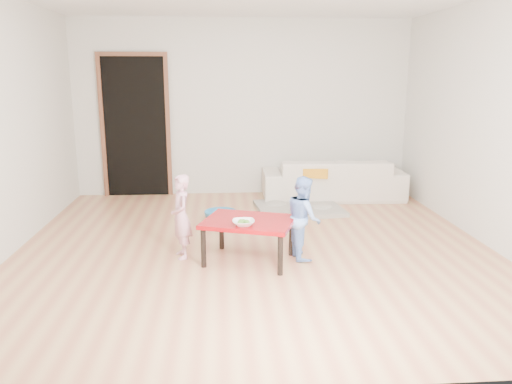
{
  "coord_description": "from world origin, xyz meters",
  "views": [
    {
      "loc": [
        -0.35,
        -5.05,
        1.81
      ],
      "look_at": [
        0.0,
        -0.2,
        0.65
      ],
      "focal_mm": 35.0,
      "sensor_mm": 36.0,
      "label": 1
    }
  ],
  "objects": [
    {
      "name": "sofa",
      "position": [
        1.3,
        2.05,
        0.3
      ],
      "size": [
        2.06,
        0.85,
        0.6
      ],
      "primitive_type": "imported",
      "rotation": [
        0.0,
        0.0,
        3.12
      ],
      "color": "beige",
      "rests_on": "floor"
    },
    {
      "name": "bowl",
      "position": [
        -0.15,
        -0.59,
        0.45
      ],
      "size": [
        0.21,
        0.21,
        0.05
      ],
      "primitive_type": "imported",
      "color": "white",
      "rests_on": "red_table"
    },
    {
      "name": "doorway",
      "position": [
        -1.6,
        2.48,
        1.02
      ],
      "size": [
        1.02,
        0.08,
        2.11
      ],
      "primitive_type": null,
      "color": "brown",
      "rests_on": "back_wall"
    },
    {
      "name": "right_wall",
      "position": [
        2.5,
        0.0,
        1.3
      ],
      "size": [
        0.02,
        5.0,
        2.6
      ],
      "primitive_type": "cube",
      "color": "beige",
      "rests_on": "floor"
    },
    {
      "name": "basin",
      "position": [
        -0.36,
        0.99,
        0.06
      ],
      "size": [
        0.41,
        0.41,
        0.13
      ],
      "primitive_type": "imported",
      "color": "teal",
      "rests_on": "floor"
    },
    {
      "name": "red_table",
      "position": [
        -0.09,
        -0.41,
        0.21
      ],
      "size": [
        1.01,
        0.88,
        0.42
      ],
      "primitive_type": null,
      "rotation": [
        0.0,
        0.0,
        -0.33
      ],
      "color": "maroon",
      "rests_on": "floor"
    },
    {
      "name": "broccoli",
      "position": [
        -0.15,
        -0.59,
        0.45
      ],
      "size": [
        0.12,
        0.12,
        0.06
      ],
      "primitive_type": null,
      "color": "#2D5919",
      "rests_on": "red_table"
    },
    {
      "name": "child_blue",
      "position": [
        0.46,
        -0.34,
        0.42
      ],
      "size": [
        0.35,
        0.43,
        0.83
      ],
      "primitive_type": "imported",
      "rotation": [
        0.0,
        0.0,
        1.67
      ],
      "color": "#6089DF",
      "rests_on": "floor"
    },
    {
      "name": "left_wall",
      "position": [
        -2.5,
        0.0,
        1.3
      ],
      "size": [
        0.02,
        5.0,
        2.6
      ],
      "primitive_type": "cube",
      "color": "beige",
      "rests_on": "floor"
    },
    {
      "name": "blanket",
      "position": [
        0.7,
        1.41,
        0.03
      ],
      "size": [
        1.2,
        1.04,
        0.06
      ],
      "primitive_type": null,
      "rotation": [
        0.0,
        0.0,
        0.11
      ],
      "color": "#9B9589",
      "rests_on": "floor"
    },
    {
      "name": "back_wall",
      "position": [
        0.0,
        2.5,
        1.3
      ],
      "size": [
        5.0,
        0.02,
        2.6
      ],
      "primitive_type": "cube",
      "color": "beige",
      "rests_on": "floor"
    },
    {
      "name": "child_pink",
      "position": [
        -0.75,
        -0.25,
        0.42
      ],
      "size": [
        0.28,
        0.35,
        0.85
      ],
      "primitive_type": "imported",
      "rotation": [
        0.0,
        0.0,
        -1.3
      ],
      "color": "#D76288",
      "rests_on": "floor"
    },
    {
      "name": "cushion",
      "position": [
        0.94,
        1.85,
        0.46
      ],
      "size": [
        0.59,
        0.56,
        0.13
      ],
      "primitive_type": "cube",
      "rotation": [
        0.0,
        0.0,
        -0.28
      ],
      "color": "orange",
      "rests_on": "sofa"
    },
    {
      "name": "floor",
      "position": [
        0.0,
        0.0,
        0.0
      ],
      "size": [
        5.0,
        5.0,
        0.01
      ],
      "primitive_type": "cube",
      "color": "#B66F4E",
      "rests_on": "ground"
    }
  ]
}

